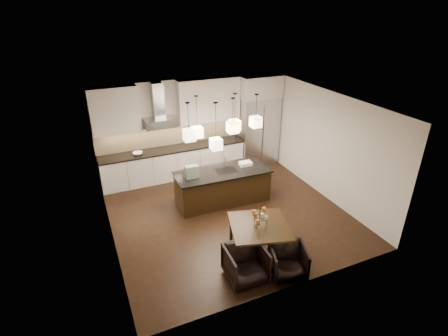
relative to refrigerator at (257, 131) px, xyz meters
name	(u,v)px	position (x,y,z in m)	size (l,w,h in m)	color
floor	(227,213)	(-2.10, -2.38, -1.08)	(5.50, 5.50, 0.02)	black
ceiling	(228,102)	(-2.10, -2.38, 1.73)	(5.50, 5.50, 0.02)	white
wall_back	(190,126)	(-2.10, 0.38, 0.32)	(5.50, 0.02, 2.80)	silver
wall_front	(295,225)	(-2.10, -5.14, 0.32)	(5.50, 0.02, 2.80)	silver
wall_left	(104,185)	(-4.86, -2.38, 0.32)	(0.02, 5.50, 2.80)	silver
wall_right	(324,144)	(0.66, -2.38, 0.32)	(0.02, 5.50, 2.80)	silver
refrigerator	(257,131)	(0.00, 0.00, 0.00)	(1.20, 0.72, 2.15)	#B7B7BA
fridge_panel	(259,86)	(0.00, 0.00, 1.40)	(1.26, 0.72, 0.65)	silver
lower_cabinets	(174,163)	(-2.73, 0.05, -0.64)	(4.21, 0.62, 0.88)	silver
countertop	(173,149)	(-2.73, 0.05, -0.17)	(4.21, 0.66, 0.04)	black
backsplash	(170,135)	(-2.73, 0.35, 0.16)	(4.21, 0.02, 0.63)	#C3B68E
upper_cab_left	(114,111)	(-4.20, 0.19, 1.10)	(1.25, 0.35, 1.25)	silver
upper_cab_right	(209,100)	(-1.55, 0.19, 1.10)	(1.86, 0.35, 1.25)	silver
hood_canopy	(161,123)	(-3.03, 0.10, 0.65)	(0.90, 0.52, 0.24)	#B7B7BA
hood_chimney	(158,100)	(-3.03, 0.21, 1.24)	(0.30, 0.28, 0.96)	#B7B7BA
fruit_bowl	(138,153)	(-3.76, 0.00, -0.12)	(0.26, 0.26, 0.06)	silver
island_body	(222,186)	(-1.97, -1.77, -0.66)	(2.35, 0.94, 0.83)	black
island_top	(222,171)	(-1.97, -1.77, -0.23)	(2.42, 1.01, 0.04)	black
faucet	(224,162)	(-1.88, -1.68, -0.03)	(0.09, 0.23, 0.36)	silver
tote_bag	(192,172)	(-2.80, -1.82, -0.05)	(0.32, 0.17, 0.32)	#194936
food_container	(245,164)	(-1.28, -1.72, -0.16)	(0.32, 0.23, 0.09)	silver
dining_table	(259,239)	(-2.13, -4.03, -0.73)	(1.15, 1.15, 0.69)	black
candelabra	(260,217)	(-2.13, -4.03, -0.18)	(0.33, 0.33, 0.41)	black
candle_a	(266,218)	(-2.00, -4.06, -0.22)	(0.07, 0.07, 0.09)	beige
candle_b	(255,216)	(-2.16, -3.90, -0.22)	(0.07, 0.07, 0.09)	#C37622
candle_c	(258,222)	(-2.22, -4.12, -0.22)	(0.07, 0.07, 0.09)	#B0673A
candle_d	(264,210)	(-2.01, -3.98, -0.07)	(0.07, 0.07, 0.09)	#C37622
candle_e	(254,212)	(-2.24, -3.98, -0.07)	(0.07, 0.07, 0.09)	#B0673A
candle_f	(262,215)	(-2.14, -4.15, -0.07)	(0.07, 0.07, 0.09)	beige
armchair_left	(246,264)	(-2.70, -4.58, -0.73)	(0.73, 0.75, 0.68)	black
armchair_right	(288,261)	(-1.92, -4.81, -0.76)	(0.66, 0.68, 0.62)	black
pendant_a	(189,135)	(-2.88, -2.00, 0.97)	(0.24, 0.24, 0.26)	#FFDDB8
pendant_b	(197,132)	(-2.52, -1.53, 0.83)	(0.24, 0.24, 0.26)	#FFDDB8
pendant_c	(233,127)	(-1.82, -2.05, 1.03)	(0.24, 0.24, 0.26)	#FFDDB8
pendant_d	(235,125)	(-1.59, -1.68, 0.93)	(0.24, 0.24, 0.26)	#FFDDB8
pendant_e	(256,122)	(-1.16, -1.95, 1.04)	(0.24, 0.24, 0.26)	#FFDDB8
pendant_f	(216,144)	(-2.33, -2.24, 0.75)	(0.24, 0.24, 0.26)	#FFDDB8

